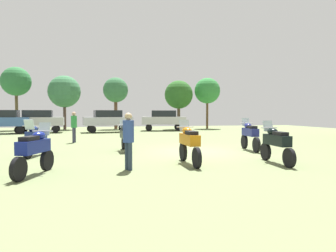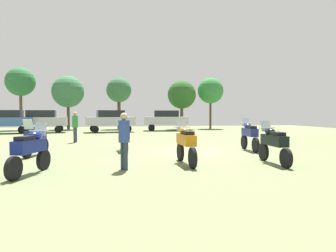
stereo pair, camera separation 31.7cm
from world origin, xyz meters
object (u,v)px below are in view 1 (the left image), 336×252
at_px(motorcycle_3, 125,136).
at_px(tree_5, 207,91).
at_px(car_3, 3,120).
at_px(car_1, 38,120).
at_px(tree_3, 116,90).
at_px(motorcycle_2, 34,150).
at_px(person_1, 128,137).
at_px(motorcycle_7, 250,135).
at_px(car_4, 164,119).
at_px(tree_4, 16,82).
at_px(car_2, 108,119).
at_px(person_2, 74,125).
at_px(motorcycle_8, 189,143).
at_px(tree_1, 64,92).
at_px(motorcycle_11, 36,138).
at_px(tree_2, 179,95).
at_px(motorcycle_10, 276,143).

bearing_deg(motorcycle_3, tree_5, 57.13).
bearing_deg(car_3, car_1, -82.47).
relative_size(motorcycle_3, tree_3, 0.37).
relative_size(motorcycle_2, person_1, 1.16).
distance_m(motorcycle_7, car_4, 16.29).
bearing_deg(car_3, motorcycle_2, -164.37).
height_order(car_3, person_1, car_3).
distance_m(motorcycle_2, motorcycle_7, 9.43).
bearing_deg(tree_5, person_1, -114.89).
bearing_deg(tree_4, car_2, -31.63).
relative_size(motorcycle_2, person_2, 1.11).
height_order(motorcycle_8, tree_1, tree_1).
height_order(motorcycle_11, person_2, person_2).
relative_size(car_2, tree_3, 0.80).
xyz_separation_m(tree_3, tree_5, (10.17, -1.05, 0.02)).
xyz_separation_m(car_4, tree_2, (2.21, 2.66, 2.57)).
distance_m(car_2, tree_4, 11.39).
xyz_separation_m(motorcycle_3, person_2, (-2.68, 4.63, 0.37)).
xyz_separation_m(car_4, tree_1, (-9.88, 4.31, 2.84)).
distance_m(motorcycle_2, person_1, 2.66).
distance_m(person_2, tree_3, 15.49).
bearing_deg(motorcycle_2, tree_2, 84.25).
distance_m(motorcycle_7, motorcycle_10, 3.65).
distance_m(motorcycle_8, tree_4, 26.66).
xyz_separation_m(tree_1, tree_5, (15.53, -1.21, 0.23)).
bearing_deg(person_2, motorcycle_7, 73.18).
bearing_deg(tree_1, motorcycle_8, -73.59).
distance_m(tree_1, tree_4, 4.80).
relative_size(motorcycle_8, car_1, 0.50).
distance_m(person_1, tree_4, 26.34).
distance_m(car_1, person_1, 20.07).
relative_size(motorcycle_2, motorcycle_7, 0.92).
bearing_deg(tree_1, motorcycle_11, -86.03).
bearing_deg(car_2, car_1, 77.12).
distance_m(motorcycle_11, tree_5, 24.14).
height_order(motorcycle_2, motorcycle_8, motorcycle_8).
distance_m(motorcycle_3, car_2, 14.03).
bearing_deg(tree_5, person_2, -133.61).
height_order(car_3, person_2, car_3).
xyz_separation_m(motorcycle_3, tree_4, (-9.76, 19.64, 4.25)).
distance_m(motorcycle_3, motorcycle_7, 5.80).
height_order(car_4, tree_2, tree_2).
relative_size(motorcycle_3, car_1, 0.47).
relative_size(motorcycle_2, tree_2, 0.38).
relative_size(motorcycle_2, motorcycle_3, 0.97).
xyz_separation_m(car_1, tree_2, (13.69, 3.59, 2.57)).
relative_size(motorcycle_8, tree_4, 0.34).
height_order(motorcycle_8, person_1, person_1).
bearing_deg(car_1, car_2, -98.48).
distance_m(motorcycle_7, tree_3, 21.40).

